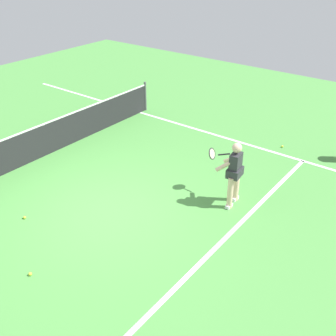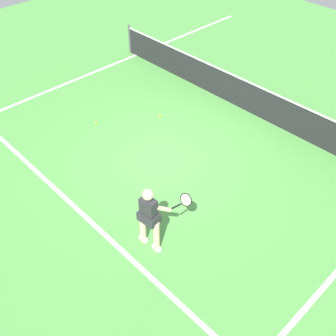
% 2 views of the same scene
% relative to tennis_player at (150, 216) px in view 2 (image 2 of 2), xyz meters
% --- Properties ---
extents(ground_plane, '(25.13, 25.13, 0.00)m').
position_rel_tennis_player_xyz_m(ground_plane, '(-1.89, 2.06, -0.85)').
color(ground_plane, '#4C9342').
extents(service_line_marking, '(9.77, 0.10, 0.01)m').
position_rel_tennis_player_xyz_m(service_line_marking, '(-1.89, -0.55, -0.84)').
color(service_line_marking, white).
rests_on(service_line_marking, ground).
extents(sideline_left_marking, '(0.10, 17.33, 0.01)m').
position_rel_tennis_player_xyz_m(sideline_left_marking, '(-6.78, 2.06, -0.84)').
color(sideline_left_marking, white).
rests_on(sideline_left_marking, ground).
extents(sideline_right_marking, '(0.10, 17.33, 0.01)m').
position_rel_tennis_player_xyz_m(sideline_right_marking, '(3.00, 2.06, -0.84)').
color(sideline_right_marking, white).
rests_on(sideline_right_marking, ground).
extents(court_net, '(10.45, 0.08, 1.02)m').
position_rel_tennis_player_xyz_m(court_net, '(-1.89, 5.35, -0.37)').
color(court_net, '#4C4C51').
rests_on(court_net, ground).
extents(tennis_player, '(0.73, 0.99, 1.55)m').
position_rel_tennis_player_xyz_m(tennis_player, '(0.00, 0.00, 0.00)').
color(tennis_player, beige).
rests_on(tennis_player, ground).
extents(tennis_ball_mid, '(0.07, 0.07, 0.07)m').
position_rel_tennis_player_xyz_m(tennis_ball_mid, '(-3.27, 3.29, -0.81)').
color(tennis_ball_mid, '#D1E533').
rests_on(tennis_ball_mid, ground).
extents(tennis_ball_far, '(0.07, 0.07, 0.07)m').
position_rel_tennis_player_xyz_m(tennis_ball_far, '(-4.27, 1.74, -0.81)').
color(tennis_ball_far, '#D1E533').
rests_on(tennis_ball_far, ground).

